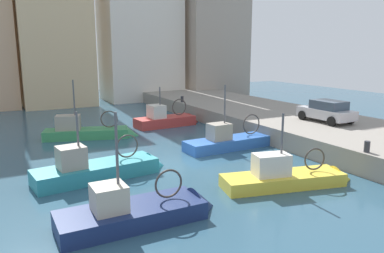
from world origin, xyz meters
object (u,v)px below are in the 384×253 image
(fishing_boat_navy, at_px, (142,218))
(fishing_boat_yellow, at_px, (289,183))
(fishing_boat_teal, at_px, (103,175))
(mooring_bollard_south, at_px, (367,147))
(mooring_bollard_mid, at_px, (182,99))
(fishing_boat_green, at_px, (91,136))
(fishing_boat_blue, at_px, (234,145))
(parked_car_silver, at_px, (327,111))
(fishing_boat_red, at_px, (168,124))

(fishing_boat_navy, distance_m, fishing_boat_yellow, 7.25)
(fishing_boat_navy, height_order, fishing_boat_yellow, fishing_boat_navy)
(fishing_boat_teal, bearing_deg, mooring_bollard_south, -27.01)
(fishing_boat_navy, xyz_separation_m, fishing_boat_yellow, (7.25, 0.26, 0.03))
(fishing_boat_navy, xyz_separation_m, mooring_bollard_south, (11.47, -0.43, 1.36))
(fishing_boat_yellow, relative_size, mooring_bollard_mid, 11.98)
(fishing_boat_yellow, relative_size, mooring_bollard_south, 11.98)
(fishing_boat_green, xyz_separation_m, mooring_bollard_south, (9.98, -14.51, 1.32))
(fishing_boat_blue, relative_size, fishing_boat_green, 1.03)
(fishing_boat_yellow, xyz_separation_m, fishing_boat_teal, (-7.22, 5.14, -0.02))
(fishing_boat_teal, height_order, parked_car_silver, fishing_boat_teal)
(parked_car_silver, bearing_deg, fishing_boat_green, 150.83)
(fishing_boat_blue, bearing_deg, parked_car_silver, -8.22)
(fishing_boat_green, bearing_deg, mooring_bollard_south, -55.47)
(fishing_boat_green, distance_m, fishing_boat_teal, 8.80)
(parked_car_silver, relative_size, mooring_bollard_south, 7.01)
(fishing_boat_red, bearing_deg, fishing_boat_blue, -84.81)
(fishing_boat_navy, bearing_deg, mooring_bollard_south, -2.15)
(mooring_bollard_south, bearing_deg, parked_car_silver, 56.42)
(fishing_boat_teal, xyz_separation_m, parked_car_silver, (15.78, 0.68, 1.83))
(fishing_boat_green, height_order, mooring_bollard_south, fishing_boat_green)
(fishing_boat_navy, height_order, mooring_bollard_south, fishing_boat_navy)
(fishing_boat_navy, xyz_separation_m, fishing_boat_red, (8.10, 15.39, 0.04))
(fishing_boat_red, distance_m, mooring_bollard_mid, 5.53)
(fishing_boat_green, height_order, fishing_boat_teal, fishing_boat_green)
(fishing_boat_yellow, relative_size, fishing_boat_green, 0.99)
(fishing_boat_red, height_order, mooring_bollard_south, fishing_boat_red)
(fishing_boat_navy, bearing_deg, fishing_boat_yellow, 2.05)
(fishing_boat_blue, bearing_deg, fishing_boat_teal, -169.17)
(fishing_boat_teal, bearing_deg, mooring_bollard_mid, 51.05)
(fishing_boat_blue, bearing_deg, fishing_boat_yellow, -103.25)
(mooring_bollard_south, relative_size, mooring_bollard_mid, 1.00)
(fishing_boat_green, bearing_deg, fishing_boat_teal, -99.59)
(fishing_boat_yellow, xyz_separation_m, mooring_bollard_south, (4.23, -0.69, 1.33))
(fishing_boat_yellow, height_order, fishing_boat_green, fishing_boat_green)
(fishing_boat_blue, bearing_deg, mooring_bollard_south, -70.82)
(mooring_bollard_south, distance_m, mooring_bollard_mid, 20.00)
(mooring_bollard_mid, bearing_deg, fishing_boat_teal, -128.95)
(fishing_boat_blue, height_order, fishing_boat_navy, fishing_boat_navy)
(fishing_boat_yellow, relative_size, parked_car_silver, 1.71)
(mooring_bollard_mid, bearing_deg, fishing_boat_navy, -120.38)
(fishing_boat_navy, bearing_deg, fishing_boat_teal, 89.73)
(parked_car_silver, bearing_deg, fishing_boat_navy, -158.93)
(fishing_boat_yellow, distance_m, mooring_bollard_south, 4.49)
(parked_car_silver, bearing_deg, fishing_boat_yellow, -145.73)
(mooring_bollard_mid, bearing_deg, fishing_boat_green, -151.18)
(fishing_boat_navy, bearing_deg, fishing_boat_green, 83.96)
(mooring_bollard_south, bearing_deg, fishing_boat_green, 124.53)
(fishing_boat_blue, height_order, mooring_bollard_south, fishing_boat_blue)
(fishing_boat_red, bearing_deg, fishing_boat_green, -168.76)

